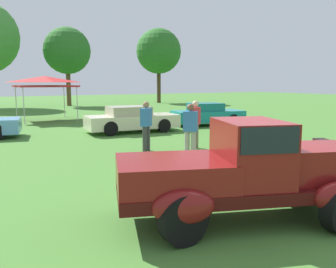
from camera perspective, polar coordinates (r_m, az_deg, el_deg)
The scene contains 10 objects.
ground_plane at distance 6.73m, azimuth 14.22°, elevation -11.99°, with size 120.00×120.00×0.00m, color #42752D.
feature_pickup_truck at distance 6.00m, azimuth 12.50°, elevation -5.80°, with size 4.41×2.89×1.70m.
show_car_cream at distance 16.54m, azimuth -5.93°, elevation 2.37°, with size 4.41×2.08×1.22m.
show_car_teal at distance 19.24m, azimuth 6.44°, elevation 3.20°, with size 4.08×2.47×1.22m.
spectator_near_truck at distance 10.58m, azimuth 3.66°, elevation 0.75°, with size 0.45×0.46×1.69m.
spectator_by_row at distance 12.31m, azimuth 4.45°, elevation 1.82°, with size 0.47×0.41×1.69m.
spectator_far_side at distance 11.81m, azimuth -3.58°, elevation 1.54°, with size 0.47×0.42×1.69m.
canopy_tent_center_field at distance 22.81m, azimuth -19.42°, elevation 8.18°, with size 3.34×3.34×2.71m.
treeline_mid_left at distance 36.84m, azimuth -16.11°, elevation 12.88°, with size 4.59×4.59×7.74m.
treeline_center at distance 40.84m, azimuth -1.53°, elevation 13.30°, with size 5.08×5.08×8.39m.
Camera 1 is at (-4.52, -4.43, 2.31)m, focal length 37.43 mm.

